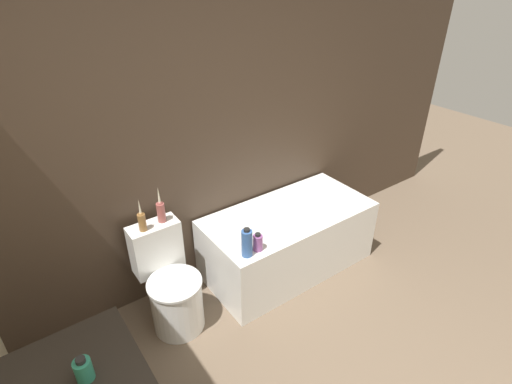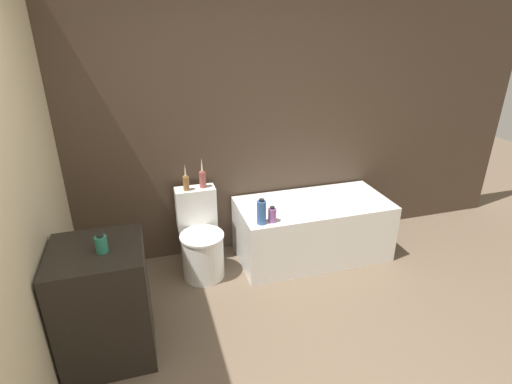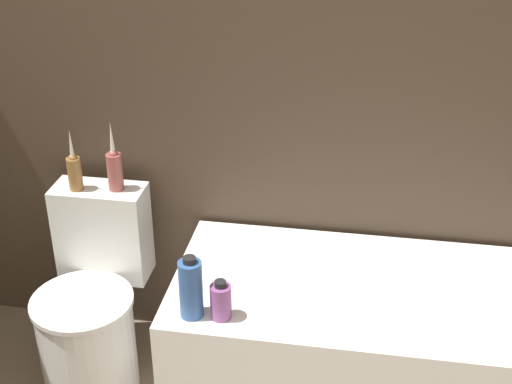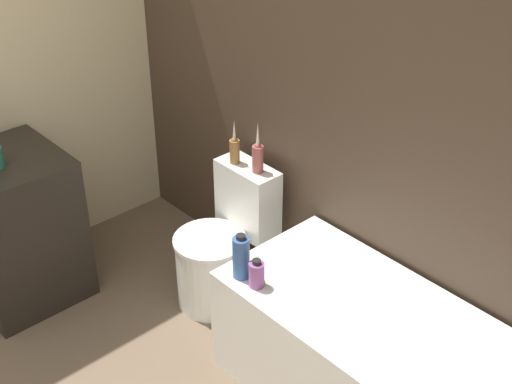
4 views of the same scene
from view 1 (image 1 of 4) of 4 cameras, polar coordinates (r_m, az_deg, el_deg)
name	(u,v)px [view 1 (image 1 of 4)]	position (r m, az deg, el deg)	size (l,w,h in m)	color
wall_back_tiled	(174,136)	(2.94, -11.64, 7.78)	(6.40, 0.06, 2.60)	#423326
bathtub	(288,239)	(3.51, 4.55, -6.73)	(1.45, 0.70, 0.57)	white
toilet	(171,287)	(3.07, -12.04, -13.17)	(0.39, 0.55, 0.76)	white
soap_bottle_glass	(84,370)	(1.97, -23.41, -22.25)	(0.07, 0.07, 0.13)	#267259
vase_gold	(142,220)	(2.85, -16.00, -3.90)	(0.05, 0.05, 0.25)	olive
vase_silver	(161,210)	(2.91, -13.45, -2.55)	(0.06, 0.06, 0.28)	#994C47
shampoo_bottle_tall	(247,243)	(2.81, -1.31, -7.29)	(0.08, 0.08, 0.23)	#335999
shampoo_bottle_short	(258,242)	(2.89, 0.26, -7.22)	(0.07, 0.07, 0.14)	#8C4C8C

